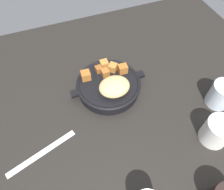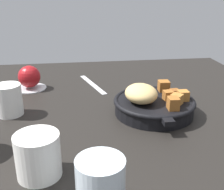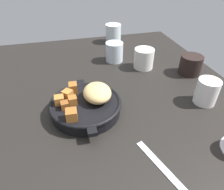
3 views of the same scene
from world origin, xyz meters
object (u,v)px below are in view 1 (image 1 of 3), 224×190
(cast_iron_skillet, at_px, (109,85))
(butter_knife, at_px, (42,153))
(water_glass_short, at_px, (221,95))
(ceramic_mug_white, at_px, (217,131))

(cast_iron_skillet, distance_m, butter_knife, 0.29)
(cast_iron_skillet, relative_size, water_glass_short, 3.11)
(water_glass_short, bearing_deg, ceramic_mug_white, 48.15)
(ceramic_mug_white, xyz_separation_m, water_glass_short, (-0.09, -0.10, 0.00))
(butter_knife, height_order, ceramic_mug_white, ceramic_mug_white)
(butter_knife, bearing_deg, cast_iron_skillet, -168.30)
(butter_knife, distance_m, water_glass_short, 0.56)
(cast_iron_skillet, relative_size, butter_knife, 1.22)
(cast_iron_skillet, height_order, butter_knife, cast_iron_skillet)
(cast_iron_skillet, relative_size, ceramic_mug_white, 3.18)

